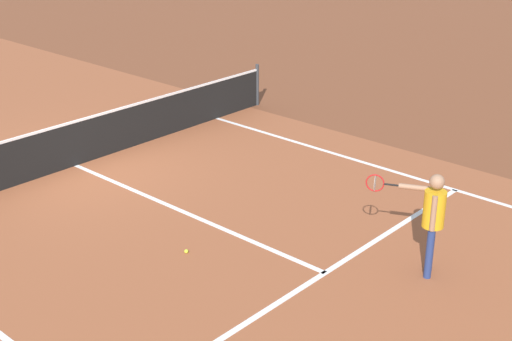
% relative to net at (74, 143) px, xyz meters
% --- Properties ---
extents(ground_plane, '(60.00, 60.00, 0.00)m').
position_rel_net_xyz_m(ground_plane, '(0.00, 0.00, -0.49)').
color(ground_plane, brown).
extents(court_surface_inbounds, '(10.62, 24.40, 0.00)m').
position_rel_net_xyz_m(court_surface_inbounds, '(0.00, 0.00, -0.49)').
color(court_surface_inbounds, '#9E5433').
rests_on(court_surface_inbounds, ground_plane).
extents(line_sideline_right, '(0.10, 11.89, 0.01)m').
position_rel_net_xyz_m(line_sideline_right, '(4.11, -5.95, -0.49)').
color(line_sideline_right, white).
rests_on(line_sideline_right, ground_plane).
extents(line_service_near, '(8.22, 0.10, 0.01)m').
position_rel_net_xyz_m(line_service_near, '(0.00, -6.40, -0.49)').
color(line_service_near, white).
rests_on(line_service_near, ground_plane).
extents(line_center_service, '(0.10, 6.40, 0.01)m').
position_rel_net_xyz_m(line_center_service, '(0.00, -3.20, -0.49)').
color(line_center_service, white).
rests_on(line_center_service, ground_plane).
extents(net, '(11.27, 0.09, 1.07)m').
position_rel_net_xyz_m(net, '(0.00, 0.00, 0.00)').
color(net, '#33383D').
rests_on(net, ground_plane).
extents(player_near, '(0.54, 1.17, 1.62)m').
position_rel_net_xyz_m(player_near, '(1.01, -7.53, 0.51)').
color(player_near, navy).
rests_on(player_near, ground_plane).
extents(tennis_ball_mid_court, '(0.07, 0.07, 0.07)m').
position_rel_net_xyz_m(tennis_ball_mid_court, '(-0.98, -4.39, -0.46)').
color(tennis_ball_mid_court, '#CCE033').
rests_on(tennis_ball_mid_court, ground_plane).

